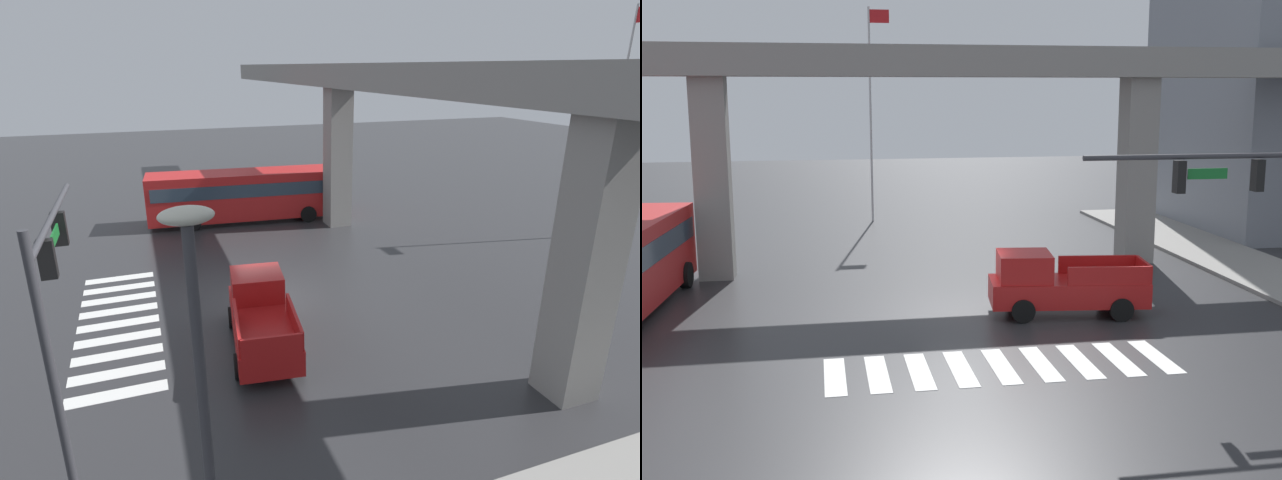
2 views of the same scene
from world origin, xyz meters
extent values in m
plane|color=#2D2D30|center=(0.00, 0.00, 0.00)|extent=(120.00, 120.00, 0.00)
cube|color=silver|center=(-4.40, -5.56, 0.01)|extent=(0.55, 2.80, 0.01)
cube|color=silver|center=(-3.30, -5.56, 0.01)|extent=(0.55, 2.80, 0.01)
cube|color=silver|center=(-2.20, -5.56, 0.01)|extent=(0.55, 2.80, 0.01)
cube|color=silver|center=(-1.10, -5.56, 0.01)|extent=(0.55, 2.80, 0.01)
cube|color=silver|center=(0.00, -5.56, 0.01)|extent=(0.55, 2.80, 0.01)
cube|color=silver|center=(1.10, -5.56, 0.01)|extent=(0.55, 2.80, 0.01)
cube|color=silver|center=(2.20, -5.56, 0.01)|extent=(0.55, 2.80, 0.01)
cube|color=silver|center=(3.30, -5.56, 0.01)|extent=(0.55, 2.80, 0.01)
cube|color=silver|center=(4.40, -5.56, 0.01)|extent=(0.55, 2.80, 0.01)
cube|color=gray|center=(0.00, 6.49, 8.39)|extent=(59.05, 2.07, 1.20)
cube|color=gray|center=(-8.67, 6.49, 3.90)|extent=(1.30, 1.30, 7.79)
cube|color=gray|center=(8.67, 6.49, 3.90)|extent=(1.30, 1.30, 7.79)
cube|color=gray|center=(12.80, 2.00, 0.07)|extent=(4.00, 36.00, 0.15)
cube|color=red|center=(3.30, -1.00, 0.78)|extent=(5.30, 2.54, 0.80)
cube|color=red|center=(1.86, -0.81, 1.63)|extent=(1.91, 1.95, 0.90)
cube|color=#3F5160|center=(1.40, -0.75, 1.63)|extent=(0.31, 1.67, 0.77)
cube|color=red|center=(4.33, -2.01, 1.48)|extent=(2.64, 0.44, 0.60)
cube|color=red|center=(4.55, -0.28, 1.48)|extent=(2.64, 0.44, 0.60)
cube|color=red|center=(5.78, -1.32, 1.48)|extent=(0.32, 1.75, 0.60)
cylinder|color=black|center=(1.62, -1.69, 0.38)|extent=(0.79, 0.37, 0.76)
cylinder|color=black|center=(1.85, 0.10, 0.38)|extent=(0.79, 0.37, 0.76)
cylinder|color=black|center=(4.75, -2.09, 0.38)|extent=(0.79, 0.37, 0.76)
cylinder|color=black|center=(4.98, -0.30, 0.38)|extent=(0.79, 0.37, 0.76)
cube|color=#2D3D4C|center=(-10.72, 6.72, 1.98)|extent=(2.25, 0.29, 1.49)
cylinder|color=black|center=(-9.65, 5.03, 0.48)|extent=(0.44, 0.99, 0.96)
cylinder|color=#38383D|center=(5.11, -6.25, 5.60)|extent=(6.40, 0.14, 0.14)
cube|color=black|center=(6.71, -6.25, 5.08)|extent=(0.24, 0.32, 0.84)
sphere|color=orange|center=(6.71, -6.25, 5.08)|extent=(0.17, 0.17, 0.17)
cube|color=black|center=(4.51, -6.25, 5.08)|extent=(0.24, 0.32, 0.84)
sphere|color=orange|center=(4.51, -6.25, 5.08)|extent=(0.17, 0.17, 0.17)
cube|color=#19722D|center=(5.28, -6.25, 5.15)|extent=(1.10, 0.04, 0.28)
cylinder|color=silver|center=(-1.70, 19.06, 5.84)|extent=(0.12, 0.12, 11.69)
cube|color=red|center=(-1.15, 19.06, 11.19)|extent=(1.10, 0.04, 0.70)
camera|label=1|loc=(17.71, -4.27, 8.85)|focal=28.15mm
camera|label=2|loc=(-4.66, -25.34, 7.29)|focal=44.67mm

